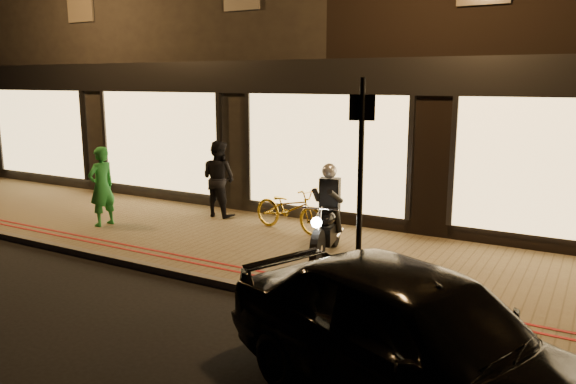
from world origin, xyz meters
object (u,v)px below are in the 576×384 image
object	(u,v)px
sign_post	(360,175)
bicycle_gold	(290,209)
person_green	(102,186)
parked_car	(416,340)
motorcycle	(327,221)

from	to	relation	value
sign_post	bicycle_gold	size ratio (longest dim) A/B	1.74
person_green	sign_post	bearing A→B (deg)	87.54
sign_post	person_green	xyz separation A→B (m)	(-6.01, 0.79, -0.86)
bicycle_gold	sign_post	bearing A→B (deg)	-123.31
sign_post	person_green	world-z (taller)	sign_post
sign_post	person_green	size ratio (longest dim) A/B	1.83
sign_post	parked_car	world-z (taller)	sign_post
parked_car	bicycle_gold	bearing A→B (deg)	62.57
motorcycle	sign_post	bearing A→B (deg)	-61.85
sign_post	bicycle_gold	bearing A→B (deg)	136.47
person_green	parked_car	distance (m)	8.19
motorcycle	bicycle_gold	bearing A→B (deg)	127.87
parked_car	sign_post	bearing A→B (deg)	55.59
parked_car	motorcycle	bearing A→B (deg)	58.46
sign_post	parked_car	bearing A→B (deg)	-56.30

